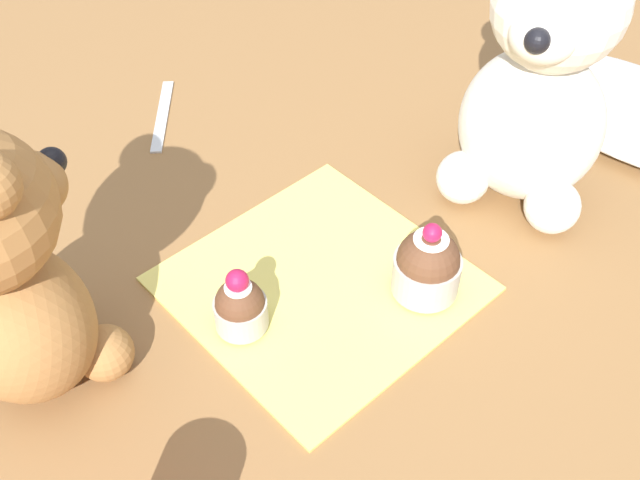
# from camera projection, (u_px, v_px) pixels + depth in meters

# --- Properties ---
(ground_plane) EXTENTS (4.00, 4.00, 0.00)m
(ground_plane) POSITION_uv_depth(u_px,v_px,m) (320.00, 285.00, 0.65)
(ground_plane) COLOR olive
(knitted_placemat) EXTENTS (0.23, 0.23, 0.01)m
(knitted_placemat) POSITION_uv_depth(u_px,v_px,m) (320.00, 283.00, 0.65)
(knitted_placemat) COLOR #E0D166
(knitted_placemat) RESTS_ON ground_plane
(tulle_cloth) EXTENTS (0.28, 0.17, 0.03)m
(tulle_cloth) POSITION_uv_depth(u_px,v_px,m) (632.00, 110.00, 0.81)
(tulle_cloth) COLOR white
(tulle_cloth) RESTS_ON ground_plane
(teddy_bear_cream) EXTENTS (0.17, 0.16, 0.26)m
(teddy_bear_cream) POSITION_uv_depth(u_px,v_px,m) (540.00, 84.00, 0.66)
(teddy_bear_cream) COLOR silver
(teddy_bear_cream) RESTS_ON ground_plane
(teddy_bear_tan) EXTENTS (0.13, 0.13, 0.24)m
(teddy_bear_tan) POSITION_uv_depth(u_px,v_px,m) (2.00, 272.00, 0.51)
(teddy_bear_tan) COLOR #A3703D
(teddy_bear_tan) RESTS_ON ground_plane
(cupcake_near_cream_bear) EXTENTS (0.06, 0.06, 0.07)m
(cupcake_near_cream_bear) POSITION_uv_depth(u_px,v_px,m) (427.00, 266.00, 0.62)
(cupcake_near_cream_bear) COLOR #B2ADA3
(cupcake_near_cream_bear) RESTS_ON knitted_placemat
(cupcake_near_tan_bear) EXTENTS (0.04, 0.04, 0.06)m
(cupcake_near_tan_bear) POSITION_uv_depth(u_px,v_px,m) (240.00, 306.00, 0.60)
(cupcake_near_tan_bear) COLOR #B2ADA3
(cupcake_near_tan_bear) RESTS_ON knitted_placemat
(teaspoon) EXTENTS (0.11, 0.09, 0.01)m
(teaspoon) POSITION_uv_depth(u_px,v_px,m) (162.00, 115.00, 0.83)
(teaspoon) COLOR silver
(teaspoon) RESTS_ON ground_plane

